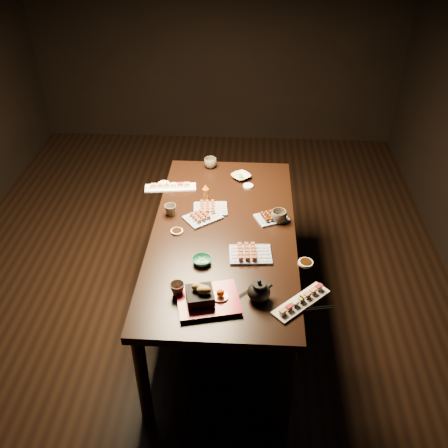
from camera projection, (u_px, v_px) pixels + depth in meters
The scene contains 23 objects.
ground at pixel (195, 278), 3.89m from camera, with size 5.00×5.00×0.00m, color black.
dining_table at pixel (224, 276), 3.35m from camera, with size 0.90×1.80×0.75m, color black.
sushi_platter_near at pixel (301, 300), 2.61m from camera, with size 0.36×0.10×0.04m, color white, non-canonical shape.
sushi_platter_far at pixel (170, 186), 3.53m from camera, with size 0.36×0.10×0.04m, color white, non-canonical shape.
yakitori_plate_center at pixel (210, 207), 3.31m from camera, with size 0.22×0.16×0.06m, color #828EB6, non-canonical shape.
yakitori_plate_right at pixel (250, 252), 2.92m from camera, with size 0.25×0.18×0.06m, color #828EB6, non-canonical shape.
yakitori_plate_left at pixel (203, 215), 3.23m from camera, with size 0.22×0.16×0.06m, color #828EB6, non-canonical shape.
tsukune_plate at pixel (272, 216), 3.23m from camera, with size 0.20×0.15×0.05m, color #828EB6, non-canonical shape.
edamame_bowl_green at pixel (202, 261), 2.87m from camera, with size 0.11×0.11×0.03m, color #2C8773.
edamame_bowl_cream at pixel (241, 176), 3.65m from camera, with size 0.13×0.13×0.03m, color beige.
tempura_tray at pixel (208, 294), 2.59m from camera, with size 0.32×0.26×0.12m, color black, non-canonical shape.
teacup_near_left at pixel (177, 289), 2.65m from camera, with size 0.08×0.08×0.07m, color #534B3F.
teacup_mid_right at pixel (279, 216), 3.20m from camera, with size 0.10×0.10×0.08m, color #534B3F.
teacup_far_left at pixel (170, 210), 3.26m from camera, with size 0.08×0.08×0.07m, color #534B3F.
teacup_far_right at pixel (210, 163), 3.77m from camera, with size 0.09×0.09×0.07m, color #534B3F.
teapot at pixel (259, 290), 2.61m from camera, with size 0.14×0.14×0.12m, color black, non-canonical shape.
condiment_bottle at pixel (206, 193), 3.38m from camera, with size 0.04×0.04×0.13m, color brown.
sauce_dish_west at pixel (177, 231), 3.12m from camera, with size 0.08×0.08×0.01m, color white.
sauce_dish_east at pixel (248, 186), 3.56m from camera, with size 0.07×0.07×0.01m, color white.
sauce_dish_se at pixel (306, 263), 2.87m from camera, with size 0.09×0.09×0.02m, color white.
sauce_dish_nw at pixel (164, 184), 3.58m from camera, with size 0.08×0.08×0.01m, color white.
chopsticks_near at pixel (233, 300), 2.63m from camera, with size 0.21×0.02×0.01m, color black, non-canonical shape.
chopsticks_se at pixel (311, 309), 2.58m from camera, with size 0.24×0.02×0.01m, color black, non-canonical shape.
Camera 1 is at (0.39, -2.89, 2.62)m, focal length 40.00 mm.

